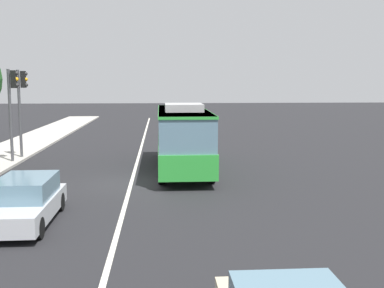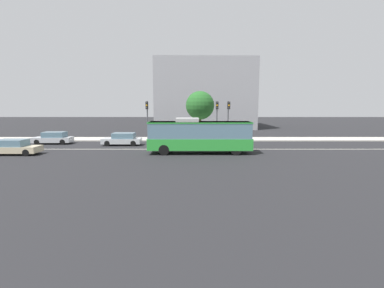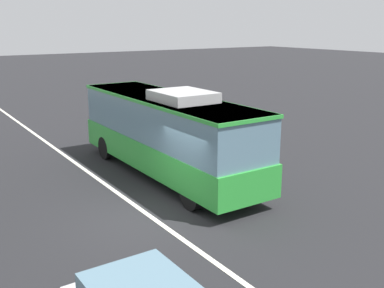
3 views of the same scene
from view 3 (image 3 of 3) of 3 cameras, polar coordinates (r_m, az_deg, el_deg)
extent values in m
plane|color=black|center=(14.24, -5.27, -9.07)|extent=(160.00, 160.00, 0.00)
cube|color=silver|center=(14.24, -5.27, -9.05)|extent=(76.00, 0.16, 0.01)
cube|color=green|center=(17.65, -3.21, -0.90)|extent=(10.00, 2.51, 1.10)
cube|color=slate|center=(17.33, -3.27, 3.36)|extent=(9.80, 2.43, 1.58)
cube|color=green|center=(17.20, -3.31, 5.73)|extent=(9.90, 2.48, 0.12)
cube|color=#B2B2B2|center=(16.15, -1.15, 6.02)|extent=(2.20, 1.80, 0.36)
cylinder|color=black|center=(20.24, -10.78, -0.48)|extent=(1.00, 0.30, 1.00)
cylinder|color=black|center=(21.15, -5.31, 0.39)|extent=(1.00, 0.30, 1.00)
cylinder|color=black|center=(14.51, -0.07, -6.41)|extent=(1.00, 0.30, 1.00)
cylinder|color=black|center=(15.75, 6.63, -4.76)|extent=(1.00, 0.30, 1.00)
camera|label=1|loc=(11.87, 105.43, -10.30)|focal=43.85mm
camera|label=2|loc=(38.20, 35.68, 10.58)|focal=26.03mm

